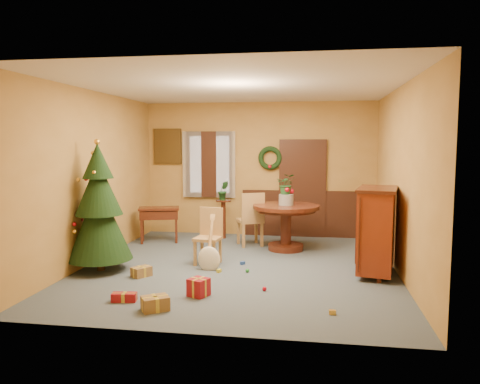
% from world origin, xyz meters
% --- Properties ---
extents(room_envelope, '(5.50, 5.50, 5.50)m').
position_xyz_m(room_envelope, '(0.21, 2.70, 1.12)').
color(room_envelope, '#3A4955').
rests_on(room_envelope, ground).
extents(dining_table, '(1.25, 1.25, 0.86)m').
position_xyz_m(dining_table, '(0.68, 1.36, 0.60)').
color(dining_table, black).
rests_on(dining_table, floor).
extents(urn, '(0.28, 0.28, 0.20)m').
position_xyz_m(urn, '(0.68, 1.36, 0.96)').
color(urn, slate).
rests_on(urn, dining_table).
extents(centerpiece_plant, '(0.35, 0.30, 0.39)m').
position_xyz_m(centerpiece_plant, '(0.68, 1.36, 1.26)').
color(centerpiece_plant, '#1E4C23').
rests_on(centerpiece_plant, urn).
extents(chair_near, '(0.45, 0.45, 0.94)m').
position_xyz_m(chair_near, '(-0.54, 0.17, 0.50)').
color(chair_near, olive).
rests_on(chair_near, floor).
extents(chair_far, '(0.61, 0.61, 1.06)m').
position_xyz_m(chair_far, '(-0.01, 1.57, 0.57)').
color(chair_far, olive).
rests_on(chair_far, floor).
extents(guitar, '(0.47, 0.62, 0.84)m').
position_xyz_m(guitar, '(-0.44, -0.26, 0.43)').
color(guitar, beige).
rests_on(guitar, floor).
extents(plant_stand, '(0.32, 0.32, 0.82)m').
position_xyz_m(plant_stand, '(-0.70, 2.24, 0.51)').
color(plant_stand, black).
rests_on(plant_stand, floor).
extents(stand_plant, '(0.28, 0.26, 0.41)m').
position_xyz_m(stand_plant, '(-0.70, 2.24, 1.02)').
color(stand_plant, '#19471E').
rests_on(stand_plant, plant_stand).
extents(christmas_tree, '(1.01, 1.01, 2.09)m').
position_xyz_m(christmas_tree, '(-2.15, -0.53, 0.99)').
color(christmas_tree, '#382111').
rests_on(christmas_tree, floor).
extents(writing_desk, '(0.89, 0.62, 0.72)m').
position_xyz_m(writing_desk, '(-1.92, 1.65, 0.54)').
color(writing_desk, black).
rests_on(writing_desk, floor).
extents(sideboard, '(0.75, 1.14, 1.35)m').
position_xyz_m(sideboard, '(2.15, -0.11, 0.72)').
color(sideboard, '#572009').
rests_on(sideboard, floor).
extents(gift_a, '(0.39, 0.37, 0.17)m').
position_xyz_m(gift_a, '(-0.69, -2.12, 0.08)').
color(gift_a, brown).
rests_on(gift_a, floor).
extents(gift_b, '(0.31, 0.31, 0.24)m').
position_xyz_m(gift_b, '(-0.30, -1.52, 0.12)').
color(gift_b, maroon).
rests_on(gift_b, floor).
extents(gift_c, '(0.32, 0.34, 0.15)m').
position_xyz_m(gift_c, '(-1.38, -0.77, 0.07)').
color(gift_c, brown).
rests_on(gift_c, floor).
extents(gift_d, '(0.33, 0.17, 0.11)m').
position_xyz_m(gift_d, '(-1.19, -1.88, 0.05)').
color(gift_d, maroon).
rests_on(gift_d, floor).
extents(toy_a, '(0.09, 0.09, 0.05)m').
position_xyz_m(toy_a, '(0.03, 0.16, 0.03)').
color(toy_a, '#24469D').
rests_on(toy_a, floor).
extents(toy_b, '(0.06, 0.06, 0.06)m').
position_xyz_m(toy_b, '(0.18, -0.31, 0.03)').
color(toy_b, '#23812E').
rests_on(toy_b, floor).
extents(toy_c, '(0.07, 0.09, 0.05)m').
position_xyz_m(toy_c, '(-0.26, -0.37, 0.03)').
color(toy_c, gold).
rests_on(toy_c, floor).
extents(toy_d, '(0.06, 0.06, 0.06)m').
position_xyz_m(toy_d, '(0.54, -1.18, 0.03)').
color(toy_d, red).
rests_on(toy_d, floor).
extents(toy_e, '(0.08, 0.05, 0.05)m').
position_xyz_m(toy_e, '(1.43, -1.93, 0.03)').
color(toy_e, gold).
rests_on(toy_e, floor).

